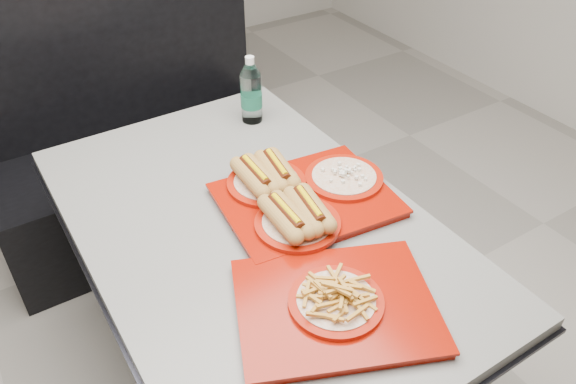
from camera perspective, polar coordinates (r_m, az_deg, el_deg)
ground at (r=2.17m, az=-2.84°, el=-18.23°), size 6.00×6.00×0.00m
diner_table at (r=1.71m, az=-3.44°, el=-7.18°), size 0.92×1.42×0.75m
booth_bench at (r=2.64m, az=-15.18°, el=4.44°), size 1.30×0.57×1.35m
tray_near at (r=1.63m, az=1.16°, el=-0.29°), size 0.53×0.45×0.11m
tray_far at (r=1.35m, az=4.88°, el=-11.16°), size 0.57×0.52×0.09m
water_bottle at (r=2.02m, az=-3.76°, el=9.94°), size 0.08×0.08×0.25m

